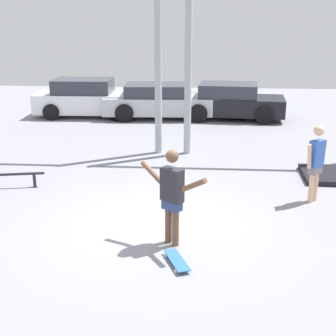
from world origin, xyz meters
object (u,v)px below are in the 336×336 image
parked_car_white (87,98)px  parked_car_silver (161,101)px  parked_car_black (231,101)px  skateboarder (172,192)px  skateboard (177,260)px  bystander (316,160)px

parked_car_white → parked_car_silver: bearing=-3.8°
parked_car_black → skateboarder: bearing=-93.3°
parked_car_white → parked_car_silver: parked_car_white is taller
parked_car_black → skateboard: bearing=-92.2°
bystander → skateboarder: bearing=-6.3°
parked_car_white → parked_car_silver: (2.92, -0.12, -0.05)m
skateboarder → bystander: size_ratio=1.02×
skateboarder → parked_car_white: skateboarder is taller
skateboarder → parked_car_white: 11.44m
parked_car_white → parked_car_black: 5.60m
skateboard → parked_car_silver: size_ratio=0.17×
parked_car_black → parked_car_white: bearing=-175.7°
parked_car_silver → skateboard: bearing=-86.6°
skateboard → parked_car_black: (1.44, 11.31, 0.59)m
skateboarder → parked_car_silver: size_ratio=0.38×
bystander → parked_car_black: bearing=-125.1°
skateboard → parked_car_black: parked_car_black is taller
skateboarder → parked_car_black: (1.56, 10.63, -0.29)m
skateboard → bystander: bystander is taller
parked_car_silver → parked_car_black: size_ratio=1.11×
skateboarder → parked_car_white: bearing=149.4°
skateboarder → parked_car_silver: skateboarder is taller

